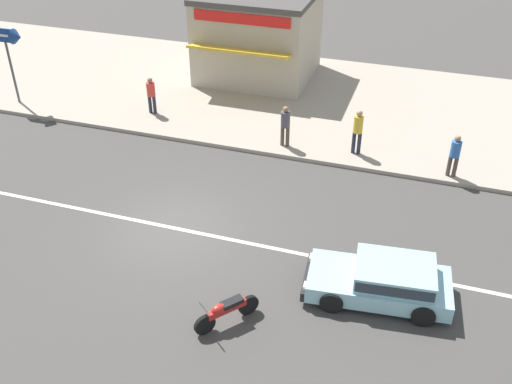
% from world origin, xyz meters
% --- Properties ---
extents(ground_plane, '(160.00, 160.00, 0.00)m').
position_xyz_m(ground_plane, '(0.00, 0.00, 0.00)').
color(ground_plane, '#423F3D').
extents(lane_centre_stripe, '(50.40, 0.14, 0.01)m').
position_xyz_m(lane_centre_stripe, '(0.00, 0.00, 0.00)').
color(lane_centre_stripe, silver).
rests_on(lane_centre_stripe, ground).
extents(kerb_strip, '(68.00, 10.00, 0.15)m').
position_xyz_m(kerb_strip, '(0.00, 10.13, 0.07)').
color(kerb_strip, '#9E9384').
rests_on(kerb_strip, ground).
extents(hatchback_pale_blue_2, '(3.93, 2.10, 1.10)m').
position_xyz_m(hatchback_pale_blue_2, '(6.47, -1.06, 0.59)').
color(hatchback_pale_blue_2, '#93C6D6').
rests_on(hatchback_pale_blue_2, ground).
extents(motorcycle_0, '(1.23, 1.47, 0.80)m').
position_xyz_m(motorcycle_0, '(2.91, -3.23, 0.42)').
color(motorcycle_0, black).
rests_on(motorcycle_0, ground).
extents(arrow_signboard, '(1.33, 0.62, 3.24)m').
position_xyz_m(arrow_signboard, '(-9.53, 5.99, 2.86)').
color(arrow_signboard, '#4C4C51').
rests_on(arrow_signboard, kerb_strip).
extents(pedestrian_near_clock, '(0.34, 0.34, 1.55)m').
position_xyz_m(pedestrian_near_clock, '(7.87, 5.53, 1.04)').
color(pedestrian_near_clock, '#4C4238').
rests_on(pedestrian_near_clock, kerb_strip).
extents(pedestrian_mid_kerb, '(0.34, 0.34, 1.72)m').
position_xyz_m(pedestrian_mid_kerb, '(4.48, 6.09, 1.16)').
color(pedestrian_mid_kerb, '#232838').
rests_on(pedestrian_mid_kerb, kerb_strip).
extents(pedestrian_by_shop, '(0.34, 0.34, 1.59)m').
position_xyz_m(pedestrian_by_shop, '(1.86, 5.84, 1.07)').
color(pedestrian_by_shop, '#4C4238').
rests_on(pedestrian_by_shop, kerb_strip).
extents(pedestrian_far_end, '(0.34, 0.34, 1.54)m').
position_xyz_m(pedestrian_far_end, '(-4.07, 6.84, 1.04)').
color(pedestrian_far_end, '#232838').
rests_on(pedestrian_far_end, kerb_strip).
extents(shopfront_corner_warung, '(5.03, 5.25, 3.85)m').
position_xyz_m(shopfront_corner_warung, '(-1.20, 12.02, 2.08)').
color(shopfront_corner_warung, '#B2A893').
rests_on(shopfront_corner_warung, kerb_strip).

